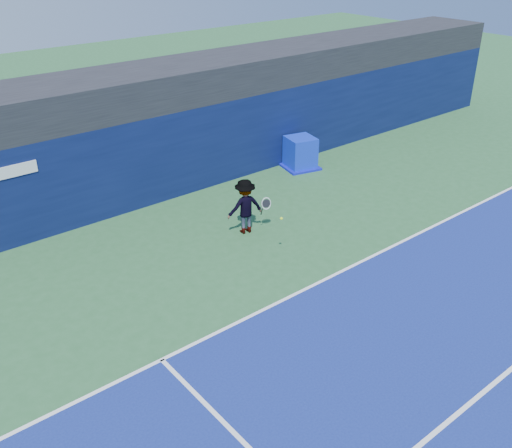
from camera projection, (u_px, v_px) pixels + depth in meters
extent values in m
plane|color=#295C31|center=(415.00, 336.00, 13.22)|extent=(80.00, 80.00, 0.00)
cube|color=white|center=(323.00, 280.00, 15.27)|extent=(24.00, 0.10, 0.01)
cube|color=white|center=(495.00, 383.00, 11.84)|extent=(24.00, 0.10, 0.01)
cube|color=black|center=(152.00, 86.00, 19.45)|extent=(36.00, 3.00, 1.20)
cube|color=#0A133C|center=(171.00, 152.00, 19.73)|extent=(36.00, 1.00, 3.00)
cube|color=#0E27C4|center=(300.00, 153.00, 22.17)|extent=(1.24, 1.24, 1.23)
cube|color=#0C10B0|center=(300.00, 166.00, 22.43)|extent=(1.55, 1.55, 0.08)
imported|color=white|center=(245.00, 206.00, 17.33)|extent=(1.24, 0.88, 1.74)
cylinder|color=black|center=(262.00, 212.00, 17.51)|extent=(0.08, 0.15, 0.27)
torus|color=white|center=(266.00, 203.00, 17.44)|extent=(0.32, 0.18, 0.31)
cylinder|color=black|center=(266.00, 203.00, 17.44)|extent=(0.27, 0.14, 0.26)
sphere|color=#D6FB1B|center=(281.00, 218.00, 15.83)|extent=(0.08, 0.08, 0.08)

